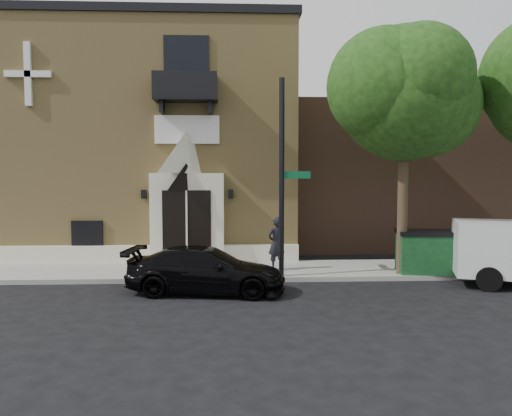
{
  "coord_description": "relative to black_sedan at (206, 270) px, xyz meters",
  "views": [
    {
      "loc": [
        0.63,
        -15.07,
        3.35
      ],
      "look_at": [
        1.42,
        2.0,
        2.15
      ],
      "focal_mm": 35.0,
      "sensor_mm": 36.0,
      "label": 1
    }
  ],
  "objects": [
    {
      "name": "ground",
      "position": [
        0.13,
        1.26,
        -0.64
      ],
      "size": [
        120.0,
        120.0,
        0.0
      ],
      "primitive_type": "plane",
      "color": "black",
      "rests_on": "ground"
    },
    {
      "name": "sidewalk",
      "position": [
        1.13,
        2.76,
        -0.57
      ],
      "size": [
        42.0,
        3.0,
        0.15
      ],
      "primitive_type": "cube",
      "color": "gray",
      "rests_on": "ground"
    },
    {
      "name": "church",
      "position": [
        -2.86,
        9.21,
        3.99
      ],
      "size": [
        12.2,
        11.01,
        9.3
      ],
      "color": "tan",
      "rests_on": "ground"
    },
    {
      "name": "neighbour_building",
      "position": [
        12.13,
        10.26,
        2.56
      ],
      "size": [
        18.0,
        8.0,
        6.4
      ],
      "primitive_type": "cube",
      "color": "brown",
      "rests_on": "ground"
    },
    {
      "name": "street_tree_left",
      "position": [
        6.15,
        1.6,
        5.22
      ],
      "size": [
        4.97,
        4.38,
        7.77
      ],
      "color": "#38281C",
      "rests_on": "sidewalk"
    },
    {
      "name": "black_sedan",
      "position": [
        0.0,
        0.0,
        0.0
      ],
      "size": [
        4.63,
        2.38,
        1.29
      ],
      "primitive_type": "imported",
      "rotation": [
        0.0,
        0.0,
        1.44
      ],
      "color": "black",
      "rests_on": "ground"
    },
    {
      "name": "street_sign",
      "position": [
        2.28,
        1.49,
        2.57
      ],
      "size": [
        0.97,
        0.97,
        6.09
      ],
      "rotation": [
        0.0,
        0.0,
        -0.08
      ],
      "color": "black",
      "rests_on": "sidewalk"
    },
    {
      "name": "fire_hydrant",
      "position": [
        7.41,
        1.89,
        -0.07
      ],
      "size": [
        0.49,
        0.39,
        0.86
      ],
      "color": "red",
      "rests_on": "sidewalk"
    },
    {
      "name": "dumpster",
      "position": [
        7.1,
        1.8,
        0.2
      ],
      "size": [
        2.22,
        1.44,
        1.36
      ],
      "rotation": [
        0.0,
        0.0,
        -0.13
      ],
      "color": "#103C17",
      "rests_on": "sidewalk"
    },
    {
      "name": "planter",
      "position": [
        -0.6,
        3.83,
        -0.16
      ],
      "size": [
        0.72,
        0.67,
        0.66
      ],
      "primitive_type": "imported",
      "rotation": [
        0.0,
        0.0,
        -0.3
      ],
      "color": "#496832",
      "rests_on": "sidewalk"
    },
    {
      "name": "pedestrian_near",
      "position": [
        2.19,
        2.5,
        0.39
      ],
      "size": [
        0.76,
        0.66,
        1.76
      ],
      "primitive_type": "imported",
      "rotation": [
        0.0,
        0.0,
        3.61
      ],
      "color": "black",
      "rests_on": "sidewalk"
    }
  ]
}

